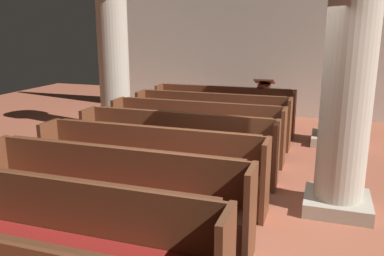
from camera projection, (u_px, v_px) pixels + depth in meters
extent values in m
plane|color=#AD5B42|center=(224.00, 211.00, 5.12)|extent=(19.20, 19.20, 0.00)
cube|color=silver|center=(284.00, 28.00, 10.17)|extent=(10.00, 0.16, 4.50)
cube|color=brown|center=(223.00, 111.00, 8.96)|extent=(3.00, 0.38, 0.05)
cube|color=brown|center=(225.00, 98.00, 9.04)|extent=(3.00, 0.04, 0.51)
cube|color=brown|center=(226.00, 87.00, 9.03)|extent=(2.88, 0.06, 0.02)
cube|color=brown|center=(160.00, 106.00, 9.42)|extent=(0.06, 0.44, 0.99)
cube|color=brown|center=(294.00, 114.00, 8.48)|extent=(0.06, 0.44, 0.99)
cube|color=brown|center=(221.00, 123.00, 8.85)|extent=(3.00, 0.03, 0.42)
cube|color=maroon|center=(223.00, 110.00, 8.93)|extent=(2.76, 0.32, 0.02)
cube|color=brown|center=(211.00, 121.00, 8.04)|extent=(3.00, 0.38, 0.05)
cube|color=brown|center=(213.00, 106.00, 8.13)|extent=(3.00, 0.04, 0.51)
cube|color=brown|center=(214.00, 93.00, 8.11)|extent=(2.88, 0.06, 0.02)
cube|color=brown|center=(142.00, 114.00, 8.50)|extent=(0.06, 0.44, 0.99)
cube|color=brown|center=(289.00, 125.00, 7.56)|extent=(0.06, 0.44, 0.99)
cube|color=brown|center=(208.00, 134.00, 7.94)|extent=(3.00, 0.03, 0.42)
cube|color=maroon|center=(211.00, 119.00, 8.02)|extent=(2.76, 0.32, 0.02)
cube|color=brown|center=(196.00, 133.00, 7.13)|extent=(3.00, 0.38, 0.05)
cube|color=brown|center=(198.00, 116.00, 7.21)|extent=(3.00, 0.04, 0.51)
cube|color=brown|center=(199.00, 102.00, 7.20)|extent=(2.88, 0.06, 0.02)
cube|color=brown|center=(119.00, 124.00, 7.59)|extent=(0.06, 0.44, 0.99)
cube|color=brown|center=(283.00, 138.00, 6.65)|extent=(0.06, 0.44, 0.99)
cube|color=brown|center=(192.00, 148.00, 7.02)|extent=(3.00, 0.03, 0.42)
cube|color=maroon|center=(195.00, 131.00, 7.10)|extent=(2.76, 0.32, 0.02)
cube|color=brown|center=(176.00, 148.00, 6.21)|extent=(3.00, 0.38, 0.05)
cube|color=brown|center=(179.00, 128.00, 6.30)|extent=(3.00, 0.04, 0.51)
cube|color=brown|center=(180.00, 113.00, 6.28)|extent=(2.88, 0.06, 0.02)
cube|color=brown|center=(90.00, 138.00, 6.67)|extent=(0.06, 0.44, 0.99)
cube|color=brown|center=(276.00, 156.00, 5.73)|extent=(0.06, 0.44, 0.99)
cube|color=brown|center=(172.00, 166.00, 6.11)|extent=(3.00, 0.03, 0.42)
cube|color=maroon|center=(175.00, 146.00, 6.18)|extent=(2.76, 0.32, 0.02)
cube|color=brown|center=(149.00, 169.00, 5.29)|extent=(3.00, 0.38, 0.05)
cube|color=brown|center=(154.00, 146.00, 5.38)|extent=(3.00, 0.04, 0.51)
cube|color=brown|center=(155.00, 127.00, 5.37)|extent=(2.88, 0.06, 0.02)
cube|color=brown|center=(51.00, 155.00, 5.76)|extent=(0.06, 0.44, 0.99)
cube|color=brown|center=(265.00, 180.00, 4.81)|extent=(0.06, 0.44, 0.99)
cube|color=brown|center=(144.00, 190.00, 5.19)|extent=(3.00, 0.03, 0.42)
cube|color=maroon|center=(148.00, 167.00, 5.27)|extent=(2.76, 0.32, 0.02)
cube|color=brown|center=(111.00, 199.00, 4.38)|extent=(3.00, 0.38, 0.05)
cube|color=brown|center=(117.00, 170.00, 4.47)|extent=(3.00, 0.04, 0.51)
cube|color=brown|center=(118.00, 148.00, 4.45)|extent=(2.88, 0.06, 0.02)
cube|color=brown|center=(250.00, 216.00, 3.90)|extent=(0.06, 0.44, 0.99)
cube|color=brown|center=(104.00, 225.00, 4.27)|extent=(3.00, 0.03, 0.42)
cube|color=maroon|center=(110.00, 196.00, 4.35)|extent=(2.76, 0.32, 0.02)
cube|color=brown|center=(53.00, 244.00, 3.46)|extent=(3.00, 0.38, 0.05)
cube|color=brown|center=(62.00, 206.00, 3.55)|extent=(3.00, 0.04, 0.51)
cube|color=brown|center=(63.00, 179.00, 3.53)|extent=(2.88, 0.06, 0.02)
cube|color=maroon|center=(51.00, 241.00, 3.44)|extent=(2.76, 0.32, 0.02)
cube|color=#B6AD9A|center=(335.00, 139.00, 8.07)|extent=(0.89, 0.89, 0.18)
cylinder|color=beige|center=(341.00, 63.00, 7.71)|extent=(0.66, 0.66, 2.85)
cube|color=#B6AD9A|center=(117.00, 126.00, 9.17)|extent=(0.89, 0.89, 0.18)
cylinder|color=beige|center=(114.00, 59.00, 8.80)|extent=(0.66, 0.66, 2.85)
cube|color=#B6AD9A|center=(337.00, 203.00, 5.14)|extent=(0.82, 0.82, 0.18)
cylinder|color=beige|center=(348.00, 85.00, 4.77)|extent=(0.60, 0.60, 2.85)
cube|color=#492215|center=(263.00, 121.00, 9.92)|extent=(0.45, 0.45, 0.06)
cube|color=#562819|center=(263.00, 103.00, 9.81)|extent=(0.28, 0.28, 0.95)
cube|color=#5B2A1A|center=(264.00, 81.00, 9.68)|extent=(0.48, 0.35, 0.15)
cube|color=maroon|center=(261.00, 87.00, 8.78)|extent=(0.14, 0.21, 0.04)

